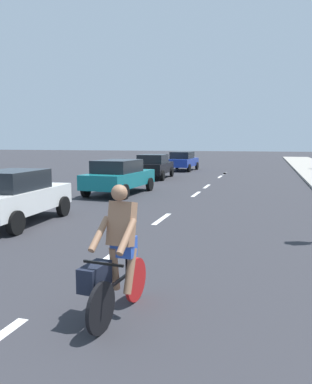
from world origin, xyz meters
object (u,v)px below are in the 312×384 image
at_px(parked_car_white, 16,195).
at_px(parked_car_teal, 119,176).
at_px(parked_car_blue, 183,161).
at_px(cyclist, 115,258).
at_px(parked_car_black, 154,166).

bearing_deg(parked_car_white, parked_car_teal, 82.77).
distance_m(parked_car_teal, parked_car_blue, 14.86).
relative_size(parked_car_teal, parked_car_blue, 1.04).
bearing_deg(parked_car_white, cyclist, -45.86).
height_order(parked_car_white, parked_car_teal, same).
bearing_deg(cyclist, parked_car_white, -38.03).
height_order(parked_car_white, parked_car_black, same).
xyz_separation_m(cyclist, parked_car_white, (-5.09, 4.73, 0.00)).
bearing_deg(cyclist, parked_car_teal, -63.44).
bearing_deg(parked_car_black, parked_car_blue, 84.15).
height_order(cyclist, parked_car_black, cyclist).
bearing_deg(parked_car_blue, parked_car_teal, -86.76).
xyz_separation_m(cyclist, parked_car_teal, (-4.58, 11.51, 0.01)).
distance_m(parked_car_teal, parked_car_black, 7.73).
bearing_deg(parked_car_blue, cyclist, -77.41).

